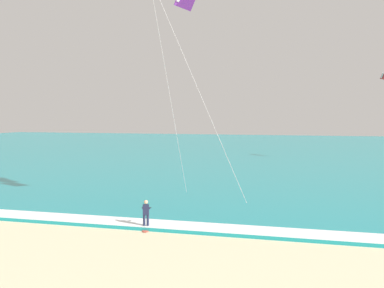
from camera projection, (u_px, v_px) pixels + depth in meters
sea at (301, 151)px, 82.54m from camera, size 200.00×120.00×0.20m
surf_foam at (243, 229)px, 25.91m from camera, size 200.00×1.97×0.04m
surfboard at (146, 229)px, 26.71m from camera, size 0.82×1.47×0.09m
kitesurfer at (146, 213)px, 26.67m from camera, size 0.62×0.61×1.69m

